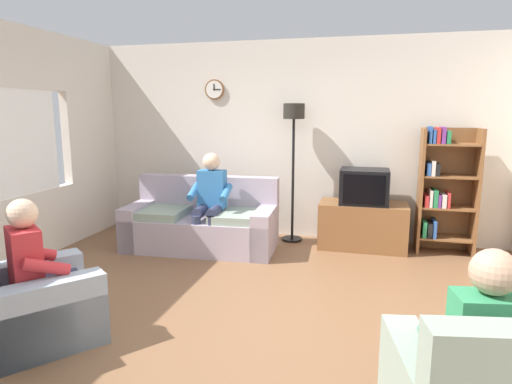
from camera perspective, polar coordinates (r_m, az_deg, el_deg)
The scene contains 11 objects.
ground_plane at distance 3.95m, azimuth -1.69°, elevation -15.78°, with size 12.00×12.00×0.00m, color brown.
back_wall_assembly at distance 6.16m, azimuth 5.15°, elevation 6.73°, with size 6.20×0.17×2.70m.
couch at distance 5.71m, azimuth -7.06°, elevation -4.16°, with size 1.95×0.99×0.90m.
tv_stand at distance 5.84m, azimuth 13.69°, elevation -4.24°, with size 1.10×0.56×0.59m.
tv at distance 5.71m, azimuth 13.91°, elevation 0.71°, with size 0.60×0.49×0.44m.
bookshelf at distance 5.88m, azimuth 23.19°, elevation 0.41°, with size 0.68×0.36×1.57m.
floor_lamp at distance 5.84m, azimuth 4.92°, elevation 7.51°, with size 0.28×0.28×1.85m.
armchair_near_window at distance 3.85m, azimuth -27.29°, elevation -13.01°, with size 1.17×1.19×0.90m.
person_on_couch at distance 5.47m, azimuth -6.04°, elevation -0.65°, with size 0.53×0.55×1.24m.
person_in_left_armchair at distance 3.76m, azimuth -26.34°, elevation -8.38°, with size 0.62×0.64×1.12m.
person_in_right_armchair at distance 2.58m, azimuth 26.96°, elevation -17.06°, with size 0.56×0.58×1.12m.
Camera 1 is at (0.99, -3.40, 1.75)m, focal length 30.72 mm.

